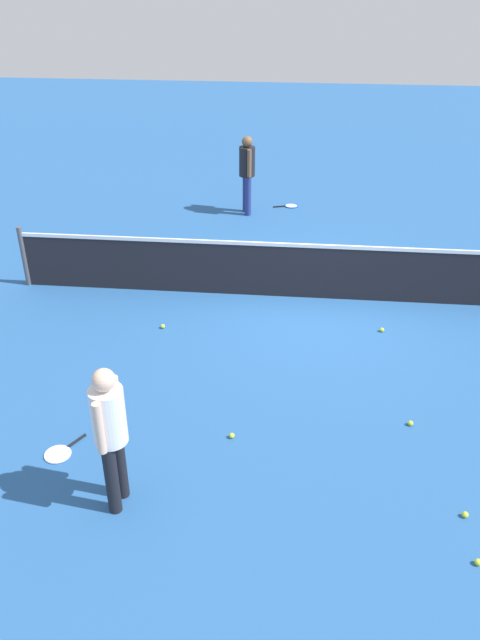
{
  "coord_description": "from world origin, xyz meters",
  "views": [
    {
      "loc": [
        -0.34,
        -9.52,
        5.07
      ],
      "look_at": [
        -1.05,
        -2.41,
        0.9
      ],
      "focal_mm": 35.71,
      "sensor_mm": 36.0,
      "label": 1
    }
  ],
  "objects_px": {
    "player_near_side": "(110,428)",
    "tennis_ball_by_net": "(163,326)",
    "tennis_ball_baseline": "(410,423)",
    "player_far_side": "(247,169)",
    "tennis_ball_stray_right": "(382,330)",
    "tennis_ball_near_player": "(465,515)",
    "tennis_racket_near_player": "(60,453)",
    "tennis_ball_midcourt": "(478,562)",
    "tennis_ball_stray_left": "(232,436)",
    "tennis_racket_far_player": "(290,206)"
  },
  "relations": [
    {
      "from": "tennis_ball_near_player",
      "to": "tennis_racket_far_player",
      "type": "bearing_deg",
      "value": 102.97
    },
    {
      "from": "player_far_side",
      "to": "tennis_ball_by_net",
      "type": "relative_size",
      "value": 25.76
    },
    {
      "from": "player_far_side",
      "to": "tennis_ball_baseline",
      "type": "xyz_separation_m",
      "value": [
        2.66,
        -7.07,
        -0.98
      ]
    },
    {
      "from": "tennis_ball_stray_left",
      "to": "tennis_ball_midcourt",
      "type": "bearing_deg",
      "value": -31.93
    },
    {
      "from": "tennis_ball_by_net",
      "to": "tennis_ball_stray_left",
      "type": "distance_m",
      "value": 2.78
    },
    {
      "from": "player_near_side",
      "to": "tennis_ball_baseline",
      "type": "relative_size",
      "value": 25.76
    },
    {
      "from": "tennis_ball_stray_left",
      "to": "tennis_ball_stray_right",
      "type": "xyz_separation_m",
      "value": [
        2.02,
        2.67,
        0.0
      ]
    },
    {
      "from": "player_near_side",
      "to": "tennis_ball_near_player",
      "type": "relative_size",
      "value": 25.76
    },
    {
      "from": "player_far_side",
      "to": "tennis_ball_by_net",
      "type": "bearing_deg",
      "value": -99.49
    },
    {
      "from": "player_near_side",
      "to": "tennis_ball_baseline",
      "type": "height_order",
      "value": "player_near_side"
    },
    {
      "from": "tennis_ball_midcourt",
      "to": "tennis_ball_stray_left",
      "type": "xyz_separation_m",
      "value": [
        -2.53,
        1.58,
        0.0
      ]
    },
    {
      "from": "tennis_ball_near_player",
      "to": "tennis_ball_baseline",
      "type": "distance_m",
      "value": 1.48
    },
    {
      "from": "tennis_ball_midcourt",
      "to": "player_near_side",
      "type": "bearing_deg",
      "value": 173.0
    },
    {
      "from": "tennis_racket_far_player",
      "to": "tennis_ball_stray_right",
      "type": "distance_m",
      "value": 5.61
    },
    {
      "from": "tennis_ball_baseline",
      "to": "tennis_ball_near_player",
      "type": "bearing_deg",
      "value": -75.61
    },
    {
      "from": "tennis_ball_by_net",
      "to": "tennis_racket_far_player",
      "type": "bearing_deg",
      "value": 72.24
    },
    {
      "from": "tennis_ball_baseline",
      "to": "player_near_side",
      "type": "bearing_deg",
      "value": -153.93
    },
    {
      "from": "player_far_side",
      "to": "tennis_racket_far_player",
      "type": "distance_m",
      "value": 1.47
    },
    {
      "from": "tennis_ball_baseline",
      "to": "tennis_racket_near_player",
      "type": "bearing_deg",
      "value": -167.38
    },
    {
      "from": "player_far_side",
      "to": "tennis_ball_baseline",
      "type": "distance_m",
      "value": 7.62
    },
    {
      "from": "tennis_ball_near_player",
      "to": "tennis_racket_near_player",
      "type": "bearing_deg",
      "value": 173.51
    },
    {
      "from": "tennis_racket_far_player",
      "to": "tennis_ball_by_net",
      "type": "distance_m",
      "value": 5.89
    },
    {
      "from": "player_far_side",
      "to": "tennis_ball_by_net",
      "type": "height_order",
      "value": "player_far_side"
    },
    {
      "from": "tennis_ball_near_player",
      "to": "tennis_ball_midcourt",
      "type": "distance_m",
      "value": 0.59
    },
    {
      "from": "tennis_ball_midcourt",
      "to": "tennis_ball_by_net",
      "type": "bearing_deg",
      "value": 134.01
    },
    {
      "from": "tennis_ball_stray_left",
      "to": "tennis_ball_stray_right",
      "type": "bearing_deg",
      "value": 52.82
    },
    {
      "from": "tennis_racket_near_player",
      "to": "tennis_ball_stray_left",
      "type": "xyz_separation_m",
      "value": [
        1.96,
        0.48,
        0.02
      ]
    },
    {
      "from": "tennis_racket_far_player",
      "to": "tennis_ball_by_net",
      "type": "xyz_separation_m",
      "value": [
        -1.8,
        -5.61,
        0.02
      ]
    },
    {
      "from": "player_far_side",
      "to": "tennis_ball_stray_right",
      "type": "height_order",
      "value": "player_far_side"
    },
    {
      "from": "tennis_ball_stray_left",
      "to": "tennis_ball_stray_right",
      "type": "relative_size",
      "value": 1.0
    },
    {
      "from": "tennis_ball_midcourt",
      "to": "tennis_racket_near_player",
      "type": "bearing_deg",
      "value": 166.23
    },
    {
      "from": "tennis_ball_by_net",
      "to": "tennis_ball_midcourt",
      "type": "height_order",
      "value": "same"
    },
    {
      "from": "tennis_racket_far_player",
      "to": "player_near_side",
      "type": "bearing_deg",
      "value": -99.43
    },
    {
      "from": "player_far_side",
      "to": "tennis_racket_near_player",
      "type": "bearing_deg",
      "value": -100.41
    },
    {
      "from": "tennis_ball_near_player",
      "to": "tennis_ball_by_net",
      "type": "bearing_deg",
      "value": 138.56
    },
    {
      "from": "player_near_side",
      "to": "tennis_ball_baseline",
      "type": "distance_m",
      "value": 3.73
    },
    {
      "from": "tennis_ball_near_player",
      "to": "tennis_ball_by_net",
      "type": "height_order",
      "value": "same"
    },
    {
      "from": "player_near_side",
      "to": "tennis_ball_stray_left",
      "type": "bearing_deg",
      "value": 46.62
    },
    {
      "from": "tennis_ball_by_net",
      "to": "tennis_ball_midcourt",
      "type": "distance_m",
      "value": 5.58
    },
    {
      "from": "player_near_side",
      "to": "tennis_racket_near_player",
      "type": "height_order",
      "value": "player_near_side"
    },
    {
      "from": "tennis_racket_near_player",
      "to": "tennis_racket_far_player",
      "type": "height_order",
      "value": "same"
    },
    {
      "from": "tennis_ball_by_net",
      "to": "tennis_ball_baseline",
      "type": "relative_size",
      "value": 1.0
    },
    {
      "from": "tennis_racket_far_player",
      "to": "tennis_ball_stray_right",
      "type": "xyz_separation_m",
      "value": [
        1.57,
        -5.38,
        0.02
      ]
    },
    {
      "from": "player_near_side",
      "to": "tennis_ball_midcourt",
      "type": "xyz_separation_m",
      "value": [
        3.61,
        -0.44,
        -0.98
      ]
    },
    {
      "from": "player_near_side",
      "to": "tennis_ball_by_net",
      "type": "xyz_separation_m",
      "value": [
        -0.27,
        3.57,
        -0.98
      ]
    },
    {
      "from": "tennis_ball_by_net",
      "to": "tennis_ball_stray_right",
      "type": "relative_size",
      "value": 1.0
    },
    {
      "from": "tennis_racket_near_player",
      "to": "tennis_ball_stray_right",
      "type": "xyz_separation_m",
      "value": [
        3.99,
        3.14,
        0.02
      ]
    },
    {
      "from": "tennis_ball_stray_left",
      "to": "tennis_ball_stray_right",
      "type": "height_order",
      "value": "same"
    },
    {
      "from": "tennis_ball_near_player",
      "to": "player_near_side",
      "type": "bearing_deg",
      "value": -177.64
    },
    {
      "from": "player_far_side",
      "to": "tennis_ball_stray_right",
      "type": "relative_size",
      "value": 25.76
    }
  ]
}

